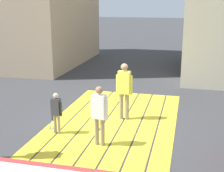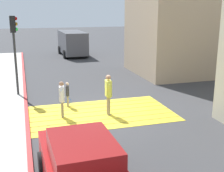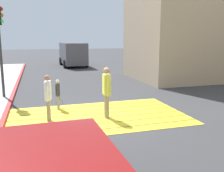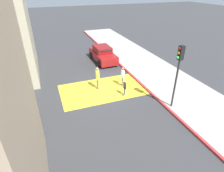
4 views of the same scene
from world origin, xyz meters
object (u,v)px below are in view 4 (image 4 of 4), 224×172
car_parked_near_curb (103,54)px  pedestrian_adult_lead (97,77)px  traffic_light_corner (178,66)px  pedestrian_child_with_racket (125,87)px  pedestrian_adult_trailing (123,75)px

car_parked_near_curb → pedestrian_adult_lead: size_ratio=2.38×
car_parked_near_curb → pedestrian_adult_lead: bearing=67.9°
car_parked_near_curb → traffic_light_corner: (-1.58, 9.72, 2.30)m
pedestrian_adult_lead → pedestrian_child_with_racket: size_ratio=1.50×
car_parked_near_curb → traffic_light_corner: traffic_light_corner is taller
pedestrian_adult_trailing → car_parked_near_curb: bearing=-92.5°
pedestrian_adult_trailing → pedestrian_child_with_racket: size_ratio=1.32×
car_parked_near_curb → pedestrian_child_with_racket: bearing=84.4°
car_parked_near_curb → traffic_light_corner: size_ratio=1.02×
pedestrian_child_with_racket → pedestrian_adult_lead: bearing=-46.3°
pedestrian_adult_lead → traffic_light_corner: bearing=132.7°
pedestrian_adult_lead → car_parked_near_curb: bearing=-112.1°
pedestrian_adult_lead → pedestrian_adult_trailing: size_ratio=1.13×
car_parked_near_curb → pedestrian_adult_trailing: bearing=87.5°
car_parked_near_curb → pedestrian_adult_trailing: 5.81m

